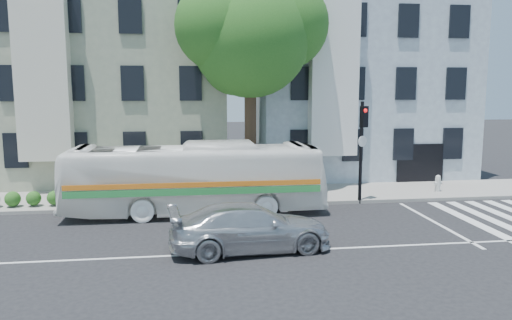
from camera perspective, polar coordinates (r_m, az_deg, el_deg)
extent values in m
plane|color=black|center=(16.31, 3.13, -10.34)|extent=(120.00, 120.00, 0.00)
cube|color=gray|center=(23.91, -0.48, -4.09)|extent=(80.00, 4.00, 0.15)
cube|color=gray|center=(30.44, -15.57, 8.56)|extent=(12.00, 10.00, 11.00)
cube|color=#8C99A7|center=(31.76, 10.64, 8.70)|extent=(12.00, 10.00, 11.00)
cylinder|color=#2D2116|center=(23.99, -0.64, 2.07)|extent=(0.56, 0.56, 5.20)
sphere|color=#194C18|center=(23.96, -0.66, 13.80)|extent=(5.60, 5.60, 5.60)
sphere|color=#194C18|center=(24.67, 3.04, 15.26)|extent=(4.40, 4.40, 4.40)
sphere|color=#194C18|center=(23.58, -4.07, 15.09)|extent=(4.20, 4.20, 4.20)
sphere|color=#194C18|center=(25.39, -0.31, 17.36)|extent=(3.80, 3.80, 3.80)
sphere|color=#194C18|center=(24.41, -2.26, 11.34)|extent=(3.40, 3.40, 3.40)
imported|color=white|center=(20.71, -6.99, -2.12)|extent=(2.52, 10.67, 2.97)
imported|color=silver|center=(16.16, -0.66, -7.70)|extent=(2.62, 5.39, 1.51)
cylinder|color=black|center=(22.75, 11.90, 0.77)|extent=(0.15, 0.15, 4.59)
cube|color=black|center=(22.36, 12.24, 4.86)|extent=(0.38, 0.35, 0.93)
sphere|color=red|center=(22.23, 12.38, 5.54)|extent=(0.17, 0.17, 0.17)
cylinder|color=white|center=(22.54, 12.07, 2.10)|extent=(0.45, 0.23, 0.48)
cylinder|color=beige|center=(26.03, 20.06, -2.67)|extent=(0.26, 0.26, 0.66)
sphere|color=beige|center=(25.96, 20.10, -1.88)|extent=(0.24, 0.24, 0.24)
cylinder|color=beige|center=(26.01, 20.07, -2.47)|extent=(0.47, 0.27, 0.15)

